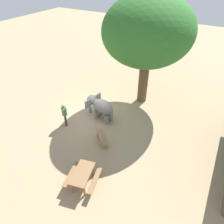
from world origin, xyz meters
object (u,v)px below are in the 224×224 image
at_px(feed_bucket, 96,98).
at_px(person_handler, 64,113).
at_px(picnic_table_near, 83,175).
at_px(wooden_bench, 101,136).
at_px(shade_tree_main, 148,31).
at_px(elephant, 101,106).

bearing_deg(feed_bucket, person_handler, -1.33).
bearing_deg(picnic_table_near, wooden_bench, -178.58).
height_order(person_handler, shade_tree_main, shade_tree_main).
bearing_deg(feed_bucket, wooden_bench, 37.07).
bearing_deg(elephant, feed_bucket, -38.91).
xyz_separation_m(person_handler, shade_tree_main, (-5.26, 3.16, 4.25)).
distance_m(shade_tree_main, picnic_table_near, 9.50).
relative_size(person_handler, picnic_table_near, 0.90).
height_order(wooden_bench, picnic_table_near, wooden_bench).
bearing_deg(shade_tree_main, elephant, -23.91).
bearing_deg(person_handler, wooden_bench, -47.91).
bearing_deg(feed_bucket, picnic_table_near, 28.55).
bearing_deg(wooden_bench, elephant, 164.05).
bearing_deg(person_handler, elephant, 4.36).
bearing_deg(feed_bucket, elephant, 41.92).
bearing_deg(picnic_table_near, feed_bucket, -164.85).
distance_m(elephant, feed_bucket, 2.43).
height_order(picnic_table_near, feed_bucket, picnic_table_near).
bearing_deg(wooden_bench, feed_bucket, 168.74).
xyz_separation_m(elephant, person_handler, (1.77, -1.61, -0.03)).
relative_size(picnic_table_near, feed_bucket, 5.01).
relative_size(elephant, shade_tree_main, 0.30).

